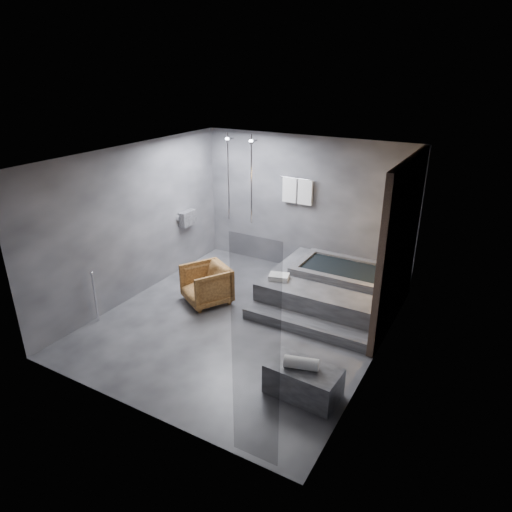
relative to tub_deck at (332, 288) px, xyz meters
The scene contains 7 objects.
room 2.02m from the tub_deck, 118.47° to the right, with size 5.00×5.04×2.82m.
tub_deck is the anchor object (origin of this frame).
tub_step 1.19m from the tub_deck, 90.00° to the right, with size 2.20×0.36×0.18m, color #343437.
concrete_bench 2.71m from the tub_deck, 77.02° to the right, with size 0.96×0.53×0.43m, color #343436.
driftwood_chair 2.30m from the tub_deck, 149.20° to the right, with size 0.76×0.78×0.71m, color #4C2D13.
rolled_towel 2.76m from the tub_deck, 77.68° to the right, with size 0.16×0.16×0.45m, color white.
deck_towel 1.04m from the tub_deck, 143.04° to the right, with size 0.34×0.25×0.09m, color white.
Camera 1 is at (3.52, -5.74, 4.07)m, focal length 32.00 mm.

